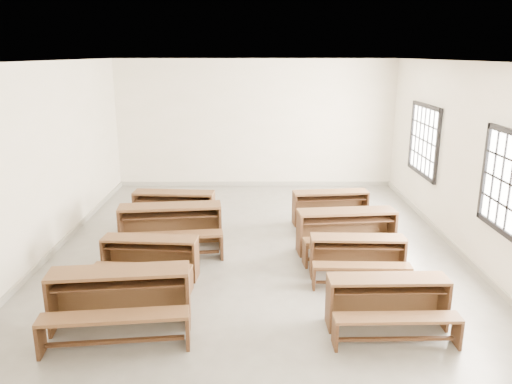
{
  "coord_description": "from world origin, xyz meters",
  "views": [
    {
      "loc": [
        -0.03,
        -8.31,
        3.31
      ],
      "look_at": [
        0.0,
        0.0,
        1.0
      ],
      "focal_mm": 35.0,
      "sensor_mm": 36.0,
      "label": 1
    }
  ],
  "objects_px": {
    "desk_set_2": "(171,224)",
    "desk_set_3": "(174,207)",
    "desk_set_1": "(150,255)",
    "desk_set_7": "(331,205)",
    "desk_set_0": "(120,296)",
    "desk_set_6": "(347,229)",
    "desk_set_5": "(358,254)",
    "desk_set_4": "(388,300)"
  },
  "relations": [
    {
      "from": "desk_set_2",
      "to": "desk_set_3",
      "type": "bearing_deg",
      "value": 89.8
    },
    {
      "from": "desk_set_1",
      "to": "desk_set_2",
      "type": "height_order",
      "value": "desk_set_2"
    },
    {
      "from": "desk_set_7",
      "to": "desk_set_1",
      "type": "bearing_deg",
      "value": -147.0
    },
    {
      "from": "desk_set_0",
      "to": "desk_set_3",
      "type": "xyz_separation_m",
      "value": [
        0.07,
        3.79,
        -0.03
      ]
    },
    {
      "from": "desk_set_3",
      "to": "desk_set_6",
      "type": "xyz_separation_m",
      "value": [
        3.16,
        -1.34,
        0.02
      ]
    },
    {
      "from": "desk_set_3",
      "to": "desk_set_5",
      "type": "height_order",
      "value": "desk_set_3"
    },
    {
      "from": "desk_set_1",
      "to": "desk_set_2",
      "type": "relative_size",
      "value": 0.8
    },
    {
      "from": "desk_set_3",
      "to": "desk_set_4",
      "type": "distance_m",
      "value": 4.98
    },
    {
      "from": "desk_set_1",
      "to": "desk_set_7",
      "type": "height_order",
      "value": "desk_set_7"
    },
    {
      "from": "desk_set_1",
      "to": "desk_set_5",
      "type": "relative_size",
      "value": 1.03
    },
    {
      "from": "desk_set_3",
      "to": "desk_set_5",
      "type": "relative_size",
      "value": 1.13
    },
    {
      "from": "desk_set_5",
      "to": "desk_set_2",
      "type": "bearing_deg",
      "value": 161.35
    },
    {
      "from": "desk_set_0",
      "to": "desk_set_1",
      "type": "distance_m",
      "value": 1.44
    },
    {
      "from": "desk_set_2",
      "to": "desk_set_3",
      "type": "xyz_separation_m",
      "value": [
        -0.13,
        1.17,
        -0.05
      ]
    },
    {
      "from": "desk_set_1",
      "to": "desk_set_3",
      "type": "bearing_deg",
      "value": 94.7
    },
    {
      "from": "desk_set_5",
      "to": "desk_set_1",
      "type": "bearing_deg",
      "value": -177.24
    },
    {
      "from": "desk_set_5",
      "to": "desk_set_7",
      "type": "bearing_deg",
      "value": 93.06
    },
    {
      "from": "desk_set_4",
      "to": "desk_set_5",
      "type": "height_order",
      "value": "desk_set_4"
    },
    {
      "from": "desk_set_4",
      "to": "desk_set_7",
      "type": "xyz_separation_m",
      "value": [
        -0.12,
        3.95,
        0.0
      ]
    },
    {
      "from": "desk_set_4",
      "to": "desk_set_5",
      "type": "relative_size",
      "value": 1.03
    },
    {
      "from": "desk_set_1",
      "to": "desk_set_4",
      "type": "height_order",
      "value": "desk_set_4"
    },
    {
      "from": "desk_set_1",
      "to": "desk_set_7",
      "type": "distance_m",
      "value": 4.0
    },
    {
      "from": "desk_set_2",
      "to": "desk_set_0",
      "type": "bearing_deg",
      "value": -100.95
    },
    {
      "from": "desk_set_3",
      "to": "desk_set_5",
      "type": "xyz_separation_m",
      "value": [
        3.15,
        -2.31,
        -0.04
      ]
    },
    {
      "from": "desk_set_0",
      "to": "desk_set_4",
      "type": "distance_m",
      "value": 3.3
    },
    {
      "from": "desk_set_2",
      "to": "desk_set_3",
      "type": "relative_size",
      "value": 1.13
    },
    {
      "from": "desk_set_6",
      "to": "desk_set_7",
      "type": "bearing_deg",
      "value": 86.21
    },
    {
      "from": "desk_set_6",
      "to": "desk_set_3",
      "type": "bearing_deg",
      "value": 151.17
    },
    {
      "from": "desk_set_4",
      "to": "desk_set_1",
      "type": "bearing_deg",
      "value": 154.92
    },
    {
      "from": "desk_set_4",
      "to": "desk_set_6",
      "type": "relative_size",
      "value": 0.85
    },
    {
      "from": "desk_set_2",
      "to": "desk_set_6",
      "type": "height_order",
      "value": "desk_set_2"
    },
    {
      "from": "desk_set_0",
      "to": "desk_set_7",
      "type": "height_order",
      "value": "desk_set_0"
    },
    {
      "from": "desk_set_1",
      "to": "desk_set_7",
      "type": "xyz_separation_m",
      "value": [
        3.11,
        2.51,
        0.01
      ]
    },
    {
      "from": "desk_set_4",
      "to": "desk_set_7",
      "type": "distance_m",
      "value": 3.95
    },
    {
      "from": "desk_set_0",
      "to": "desk_set_6",
      "type": "xyz_separation_m",
      "value": [
        3.23,
        2.45,
        -0.01
      ]
    },
    {
      "from": "desk_set_0",
      "to": "desk_set_6",
      "type": "relative_size",
      "value": 1.02
    },
    {
      "from": "desk_set_1",
      "to": "desk_set_6",
      "type": "bearing_deg",
      "value": 22.36
    },
    {
      "from": "desk_set_6",
      "to": "desk_set_0",
      "type": "bearing_deg",
      "value": -148.71
    },
    {
      "from": "desk_set_3",
      "to": "desk_set_5",
      "type": "bearing_deg",
      "value": -31.61
    },
    {
      "from": "desk_set_4",
      "to": "desk_set_7",
      "type": "bearing_deg",
      "value": 90.68
    },
    {
      "from": "desk_set_1",
      "to": "desk_set_4",
      "type": "distance_m",
      "value": 3.54
    },
    {
      "from": "desk_set_4",
      "to": "desk_set_7",
      "type": "height_order",
      "value": "desk_set_7"
    }
  ]
}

